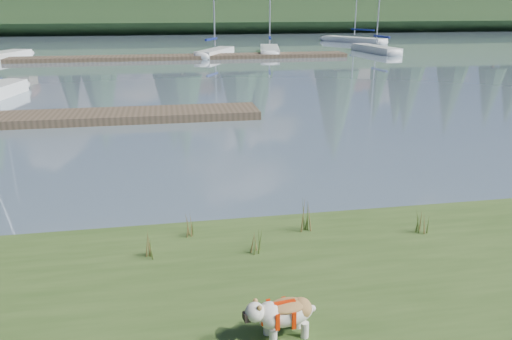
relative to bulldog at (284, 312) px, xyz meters
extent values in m
plane|color=gray|center=(-1.81, 35.02, -0.68)|extent=(200.00, 200.00, 0.00)
cube|color=#1D3218|center=(-1.81, 78.02, 1.82)|extent=(200.00, 20.00, 5.00)
cylinder|color=silver|center=(-0.16, -0.13, -0.23)|extent=(0.10, 0.10, 0.20)
cylinder|color=silver|center=(-0.19, 0.07, -0.23)|extent=(0.10, 0.10, 0.20)
cylinder|color=silver|center=(0.24, -0.07, -0.23)|extent=(0.10, 0.10, 0.20)
cylinder|color=silver|center=(0.21, 0.13, -0.23)|extent=(0.10, 0.10, 0.20)
ellipsoid|color=silver|center=(0.04, 0.01, -0.02)|extent=(0.71, 0.43, 0.31)
ellipsoid|color=#A0723C|center=(0.04, 0.01, 0.08)|extent=(0.51, 0.38, 0.11)
ellipsoid|color=silver|center=(-0.36, -0.05, 0.08)|extent=(0.27, 0.27, 0.23)
cube|color=black|center=(-0.46, -0.07, 0.04)|extent=(0.09, 0.13, 0.09)
ellipsoid|color=white|center=(-9.01, 21.81, -0.46)|extent=(2.38, 2.76, 0.70)
cube|color=#4C3D2C|center=(-5.81, 14.02, -0.53)|extent=(16.00, 2.00, 0.30)
cube|color=#4C3D2C|center=(0.19, 35.02, -0.53)|extent=(26.00, 2.20, 0.30)
ellipsoid|color=white|center=(-12.64, 39.54, -0.46)|extent=(2.14, 2.38, 0.70)
cube|color=white|center=(2.84, 36.76, -0.46)|extent=(3.77, 5.74, 0.70)
ellipsoid|color=white|center=(4.14, 39.34, -0.46)|extent=(1.83, 1.97, 0.70)
cube|color=navy|center=(2.49, 36.06, 0.72)|extent=(1.21, 2.14, 0.20)
cube|color=white|center=(7.62, 37.85, -0.46)|extent=(2.73, 6.89, 0.70)
ellipsoid|color=white|center=(8.24, 41.16, -0.46)|extent=(1.78, 2.07, 0.70)
cube|color=navy|center=(7.46, 36.95, 0.72)|extent=(0.69, 2.66, 0.20)
cube|color=white|center=(17.07, 37.41, -0.46)|extent=(2.12, 6.54, 0.70)
ellipsoid|color=white|center=(16.74, 40.61, -0.46)|extent=(1.58, 1.89, 0.70)
cube|color=navy|center=(17.16, 36.54, 0.72)|extent=(0.46, 2.56, 0.20)
cube|color=white|center=(19.35, 48.68, -0.46)|extent=(5.38, 7.27, 0.70)
ellipsoid|color=white|center=(17.38, 51.86, -0.46)|extent=(2.46, 2.60, 0.70)
cube|color=navy|center=(19.88, 47.81, 0.72)|extent=(1.73, 2.64, 0.20)
cone|color=#475B23|center=(-1.67, 2.32, -0.07)|extent=(0.03, 0.03, 0.52)
cone|color=brown|center=(-1.56, 2.25, -0.12)|extent=(0.03, 0.03, 0.42)
cone|color=#475B23|center=(-1.61, 2.35, -0.04)|extent=(0.03, 0.03, 0.57)
cone|color=brown|center=(-1.53, 2.29, -0.15)|extent=(0.03, 0.03, 0.37)
cone|color=#475B23|center=(-1.65, 2.24, -0.10)|extent=(0.03, 0.03, 0.47)
cone|color=#475B23|center=(-1.02, 2.97, -0.12)|extent=(0.03, 0.03, 0.42)
cone|color=brown|center=(-0.91, 2.90, -0.16)|extent=(0.03, 0.03, 0.34)
cone|color=#475B23|center=(-0.96, 3.00, -0.10)|extent=(0.03, 0.03, 0.46)
cone|color=brown|center=(-0.88, 2.94, -0.18)|extent=(0.03, 0.03, 0.29)
cone|color=#475B23|center=(-1.00, 2.89, -0.14)|extent=(0.03, 0.03, 0.38)
cone|color=#475B23|center=(0.98, 2.81, -0.03)|extent=(0.03, 0.03, 0.60)
cone|color=brown|center=(1.09, 2.74, -0.09)|extent=(0.03, 0.03, 0.48)
cone|color=#475B23|center=(1.04, 2.84, 0.00)|extent=(0.03, 0.03, 0.66)
cone|color=brown|center=(1.12, 2.78, -0.12)|extent=(0.03, 0.03, 0.42)
cone|color=#475B23|center=(1.00, 2.73, -0.06)|extent=(0.03, 0.03, 0.54)
cone|color=#475B23|center=(0.01, 2.20, -0.11)|extent=(0.03, 0.03, 0.45)
cone|color=brown|center=(0.12, 2.13, -0.15)|extent=(0.03, 0.03, 0.36)
cone|color=#475B23|center=(0.07, 2.23, -0.08)|extent=(0.03, 0.03, 0.50)
cone|color=brown|center=(0.15, 2.17, -0.17)|extent=(0.03, 0.03, 0.32)
cone|color=#475B23|center=(0.03, 2.12, -0.13)|extent=(0.03, 0.03, 0.41)
cone|color=#475B23|center=(2.96, 2.38, -0.08)|extent=(0.03, 0.03, 0.50)
cone|color=brown|center=(3.07, 2.31, -0.13)|extent=(0.03, 0.03, 0.40)
cone|color=#475B23|center=(3.02, 2.41, -0.06)|extent=(0.03, 0.03, 0.55)
cone|color=brown|center=(3.10, 2.35, -0.16)|extent=(0.03, 0.03, 0.35)
cone|color=#475B23|center=(2.98, 2.30, -0.11)|extent=(0.03, 0.03, 0.45)
cube|color=#33281C|center=(-1.81, 3.42, -0.61)|extent=(60.00, 0.50, 0.14)
camera|label=1|loc=(-1.22, -4.93, 3.49)|focal=35.00mm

